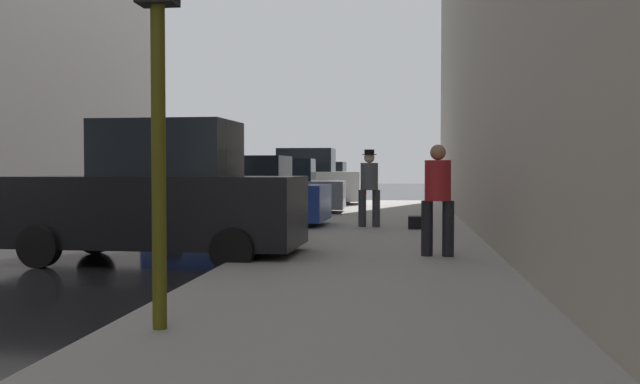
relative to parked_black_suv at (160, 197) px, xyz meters
name	(u,v)px	position (x,y,z in m)	size (l,w,h in m)	color
sidewalk	(367,268)	(3.35, -0.85, -0.96)	(4.00, 40.00, 0.15)	gray
parked_black_suv	(160,197)	(0.00, 0.00, 0.00)	(4.65, 2.16, 2.25)	black
parked_blue_sedan	(241,195)	(0.00, 5.64, -0.18)	(4.27, 2.19, 1.79)	navy
parked_gray_coupe	(278,189)	(0.00, 10.63, -0.18)	(4.25, 2.16, 1.79)	slate
parked_white_van	(302,180)	(0.00, 15.92, 0.00)	(4.62, 2.11, 2.25)	silver
parked_red_hatchback	(321,182)	(0.00, 22.03, -0.18)	(4.26, 2.17, 1.79)	#B2191E
fire_hydrant	(294,221)	(1.80, 2.33, -0.54)	(0.42, 0.22, 0.70)	red
traffic_light	(158,16)	(1.85, -5.22, 1.73)	(0.32, 0.32, 3.60)	#514C0F
pedestrian_with_beanie	(369,184)	(3.08, 5.39, 0.10)	(0.51, 0.43, 1.78)	#333338
pedestrian_in_red_jacket	(438,194)	(4.39, 0.05, 0.07)	(0.52, 0.44, 1.71)	black
duffel_bag	(415,222)	(4.12, 5.01, -0.74)	(0.32, 0.44, 0.28)	black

